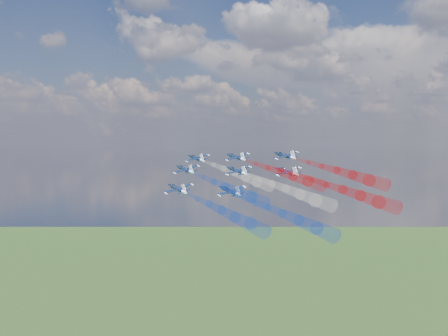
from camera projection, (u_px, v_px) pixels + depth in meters
The scene contains 16 objects.
jet_lead at pixel (196, 158), 195.00m from camera, with size 9.64×12.05×3.21m, color black, non-canonical shape.
trail_lead at pixel (234, 172), 175.40m from camera, with size 4.02×38.10×4.02m, color white, non-canonical shape.
jet_inner_left at pixel (185, 169), 178.79m from camera, with size 9.64×12.05×3.21m, color black, non-canonical shape.
trail_inner_left at pixel (226, 187), 159.18m from camera, with size 4.02×38.10×4.02m, color blue, non-canonical shape.
jet_inner_right at pixel (236, 157), 187.69m from camera, with size 9.64×12.05×3.21m, color black, non-canonical shape.
trail_inner_right at pixel (280, 172), 168.09m from camera, with size 4.02×38.10×4.02m, color red, non-canonical shape.
jet_outer_left at pixel (178, 189), 162.40m from camera, with size 9.64×12.05×3.21m, color black, non-canonical shape.
trail_outer_left at pixel (222, 210), 142.80m from camera, with size 4.02×38.10×4.02m, color blue, non-canonical shape.
jet_center_third at pixel (237, 171), 173.25m from camera, with size 9.64×12.05×3.21m, color black, non-canonical shape.
trail_center_third at pixel (285, 189), 153.65m from camera, with size 4.02×38.10×4.02m, color white, non-canonical shape.
jet_outer_right at pixel (285, 155), 181.72m from camera, with size 9.64×12.05×3.21m, color black, non-canonical shape.
trail_outer_right at pixel (337, 171), 162.11m from camera, with size 4.02×38.10×4.02m, color red, non-canonical shape.
jet_rear_left at pixel (230, 191), 158.87m from camera, with size 9.64×12.05×3.21m, color black, non-canonical shape.
trail_rear_left at pixel (283, 214), 139.26m from camera, with size 4.02×38.10×4.02m, color blue, non-canonical shape.
jet_rear_right at pixel (287, 172), 169.83m from camera, with size 9.64×12.05×3.21m, color black, non-canonical shape.
trail_rear_right at pixel (343, 190), 150.22m from camera, with size 4.02×38.10×4.02m, color red, non-canonical shape.
Camera 1 is at (89.44, -161.68, 155.62)m, focal length 42.62 mm.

